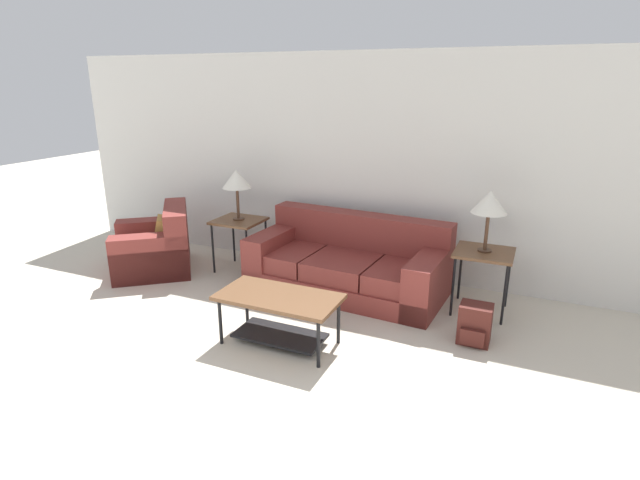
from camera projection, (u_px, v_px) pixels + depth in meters
wall_back at (380, 168)px, 5.82m from camera, size 8.81×0.06×2.60m
couch at (348, 265)px, 5.62m from camera, size 2.22×1.14×0.82m
armchair at (156, 247)px, 6.21m from camera, size 1.31×1.33×0.80m
coffee_table at (279, 308)px, 4.43m from camera, size 1.08×0.56×0.47m
side_table_left at (239, 225)px, 6.11m from camera, size 0.57×0.53×0.65m
side_table_right at (484, 257)px, 4.99m from camera, size 0.57×0.53×0.65m
table_lamp_left at (237, 180)px, 5.94m from camera, size 0.35×0.35×0.61m
table_lamp_right at (490, 203)px, 4.82m from camera, size 0.35×0.35×0.61m
backpack at (475, 324)px, 4.50m from camera, size 0.28×0.30×0.37m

